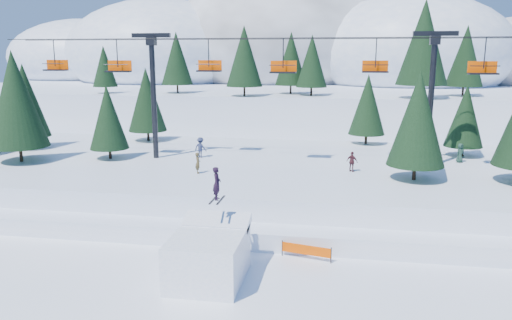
% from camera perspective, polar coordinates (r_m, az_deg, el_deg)
% --- Properties ---
extents(ground, '(160.00, 160.00, 0.00)m').
position_cam_1_polar(ground, '(24.96, -6.25, -14.53)').
color(ground, white).
rests_on(ground, ground).
extents(mid_shelf, '(70.00, 22.00, 2.50)m').
position_cam_1_polar(mid_shelf, '(41.14, 0.54, -1.87)').
color(mid_shelf, white).
rests_on(mid_shelf, ground).
extents(berm, '(70.00, 6.00, 1.10)m').
position_cam_1_polar(berm, '(31.91, -2.33, -7.35)').
color(berm, white).
rests_on(berm, ground).
extents(mountain_ridge, '(119.00, 60.91, 26.46)m').
position_cam_1_polar(mountain_ridge, '(95.48, 2.87, 11.12)').
color(mountain_ridge, white).
rests_on(mountain_ridge, ground).
extents(jump_kicker, '(3.50, 4.77, 5.48)m').
position_cam_1_polar(jump_kicker, '(25.47, -5.41, -10.73)').
color(jump_kicker, white).
rests_on(jump_kicker, ground).
extents(chairlift, '(46.00, 3.21, 10.28)m').
position_cam_1_polar(chairlift, '(39.87, 2.15, 9.42)').
color(chairlift, black).
rests_on(chairlift, mid_shelf).
extents(conifer_stand, '(63.17, 17.94, 9.75)m').
position_cam_1_polar(conifer_stand, '(40.73, 2.43, 6.34)').
color(conifer_stand, black).
rests_on(conifer_stand, mid_shelf).
extents(distant_skiers, '(22.37, 7.95, 1.72)m').
position_cam_1_polar(distant_skiers, '(40.26, 3.40, 0.81)').
color(distant_skiers, '#252B49').
rests_on(distant_skiers, mid_shelf).
extents(banner_near, '(2.79, 0.68, 0.90)m').
position_cam_1_polar(banner_near, '(28.06, 5.76, -10.21)').
color(banner_near, black).
rests_on(banner_near, ground).
extents(banner_far, '(2.74, 0.88, 0.90)m').
position_cam_1_polar(banner_far, '(29.27, 12.41, -9.48)').
color(banner_far, black).
rests_on(banner_far, ground).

